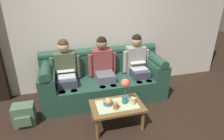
# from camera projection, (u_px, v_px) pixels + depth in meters

# --- Properties ---
(ground_plane) EXTENTS (14.00, 14.00, 0.00)m
(ground_plane) POSITION_uv_depth(u_px,v_px,m) (121.00, 134.00, 2.94)
(ground_plane) COLOR black
(back_wall_patterned) EXTENTS (6.00, 0.12, 2.90)m
(back_wall_patterned) POSITION_uv_depth(u_px,v_px,m) (97.00, 20.00, 3.86)
(back_wall_patterned) COLOR beige
(back_wall_patterned) RESTS_ON ground_plane
(couch) EXTENTS (2.37, 0.88, 0.96)m
(couch) POSITION_uv_depth(u_px,v_px,m) (103.00, 79.00, 3.82)
(couch) COLOR #234738
(couch) RESTS_ON ground_plane
(person_left) EXTENTS (0.56, 0.67, 1.22)m
(person_left) POSITION_uv_depth(u_px,v_px,m) (66.00, 70.00, 3.53)
(person_left) COLOR #383D4C
(person_left) RESTS_ON ground_plane
(person_middle) EXTENTS (0.56, 0.67, 1.22)m
(person_middle) POSITION_uv_depth(u_px,v_px,m) (103.00, 66.00, 3.70)
(person_middle) COLOR #595B66
(person_middle) RESTS_ON ground_plane
(person_right) EXTENTS (0.56, 0.67, 1.22)m
(person_right) POSITION_uv_depth(u_px,v_px,m) (137.00, 63.00, 3.87)
(person_right) COLOR #383D4C
(person_right) RESTS_ON ground_plane
(coffee_table) EXTENTS (0.82, 0.53, 0.40)m
(coffee_table) POSITION_uv_depth(u_px,v_px,m) (117.00, 108.00, 2.99)
(coffee_table) COLOR brown
(coffee_table) RESTS_ON ground_plane
(flower_vase) EXTENTS (0.14, 0.14, 0.42)m
(flower_vase) POSITION_uv_depth(u_px,v_px,m) (125.00, 88.00, 2.90)
(flower_vase) COLOR #336672
(flower_vase) RESTS_ON coffee_table
(snack_bowl) EXTENTS (0.15, 0.15, 0.12)m
(snack_bowl) POSITION_uv_depth(u_px,v_px,m) (108.00, 102.00, 2.95)
(snack_bowl) COLOR #4C5666
(snack_bowl) RESTS_ON coffee_table
(cup_near_left) EXTENTS (0.08, 0.08, 0.10)m
(cup_near_left) POSITION_uv_depth(u_px,v_px,m) (116.00, 106.00, 2.85)
(cup_near_left) COLOR #B26633
(cup_near_left) RESTS_ON coffee_table
(cup_near_right) EXTENTS (0.08, 0.08, 0.11)m
(cup_near_right) POSITION_uv_depth(u_px,v_px,m) (133.00, 101.00, 2.96)
(cup_near_right) COLOR #DBB77A
(cup_near_right) RESTS_ON coffee_table
(backpack_left) EXTENTS (0.33, 0.28, 0.36)m
(backpack_left) POSITION_uv_depth(u_px,v_px,m) (24.00, 115.00, 3.08)
(backpack_left) COLOR #4C6B4C
(backpack_left) RESTS_ON ground_plane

